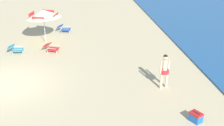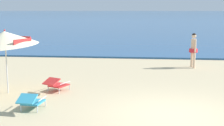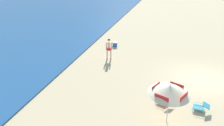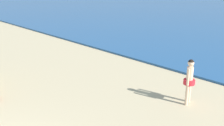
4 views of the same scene
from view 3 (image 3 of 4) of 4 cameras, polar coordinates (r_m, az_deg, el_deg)
ground_plane at (r=19.23m, az=18.87°, el=-3.40°), size 800.00×800.00×0.00m
beach_umbrella_striped_main at (r=13.53m, az=12.34°, el=-5.65°), size 3.08×3.07×2.21m
lounge_chair_beside_umbrella at (r=15.74m, az=11.25°, el=-7.74°), size 0.84×1.01×0.51m
lounge_chair_facing_sea at (r=15.62m, az=18.72°, el=-8.92°), size 0.63×0.92×0.51m
person_standing_near_shore at (r=21.16m, az=-0.66°, el=3.41°), size 0.42×0.49×1.70m
cooler_box at (r=24.14m, az=0.61°, el=4.09°), size 0.60×0.53×0.43m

